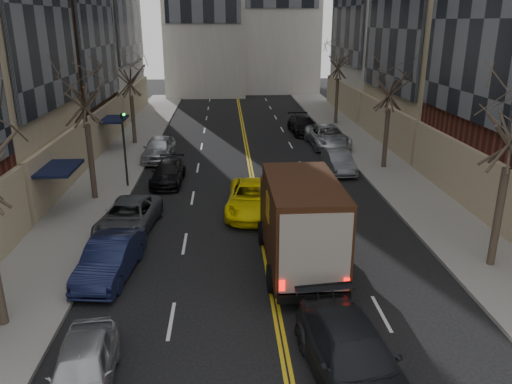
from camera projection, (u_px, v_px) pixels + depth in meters
The scene contains 19 objects.
sidewalk_left at pixel (117, 164), 33.90m from camera, with size 4.00×66.00×0.15m, color slate.
sidewalk_right at pixel (377, 160), 34.94m from camera, with size 4.00×66.00×0.15m, color slate.
tree_lf_mid at pixel (82, 77), 25.18m from camera, with size 3.20×3.20×8.91m.
tree_lf_far at pixel (129, 67), 37.64m from camera, with size 3.20×3.20×8.12m.
tree_rt_mid at pixel (391, 74), 31.06m from camera, with size 3.20×3.20×8.32m.
tree_rt_far at pixel (339, 51), 45.04m from camera, with size 3.20×3.20×9.11m.
traffic_signal at pixel (124, 141), 28.37m from camera, with size 0.29×0.26×4.70m.
ups_truck at pixel (300, 223), 19.28m from camera, with size 2.88×6.90×3.76m.
observer_sedan at pixel (353, 357), 13.30m from camera, with size 2.84×5.67×1.58m.
taxi at pixel (252, 198), 25.35m from camera, with size 2.52×5.46×1.52m, color yellow.
pedestrian at pixel (303, 190), 26.37m from camera, with size 0.60×0.40×1.66m, color black.
parked_lf_a at pixel (83, 369), 13.00m from camera, with size 1.62×4.03×1.37m, color #B1B5B9.
parked_lf_b at pixel (110, 259), 18.91m from camera, with size 1.58×4.54×1.50m, color #101532.
parked_lf_c at pixel (129, 217), 23.12m from camera, with size 2.29×4.97×1.38m, color #494B50.
parked_lf_d at pixel (168, 173), 29.95m from camera, with size 1.79×4.41×1.28m, color black.
parked_lf_e at pixel (159, 148), 34.96m from camera, with size 1.94×4.82×1.64m, color #B2B4BB.
parked_rt_a at pixel (338, 161), 32.19m from camera, with size 1.47×4.21×1.39m, color #54575D.
parked_rt_b at pixel (328, 136), 38.61m from camera, with size 2.72×5.91×1.64m, color #B3B6BB.
parked_rt_c at pixel (303, 125), 43.31m from camera, with size 2.08×5.11×1.48m, color black.
Camera 1 is at (-1.59, -6.19, 9.29)m, focal length 35.00 mm.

